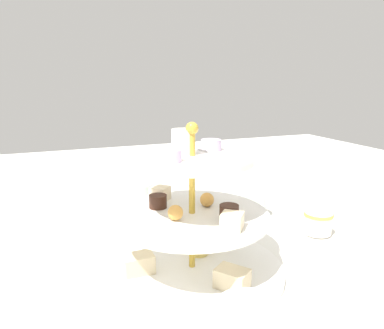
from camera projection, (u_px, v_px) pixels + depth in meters
The scene contains 5 objects.
ground_plane at pixel (192, 271), 0.62m from camera, with size 2.40×2.40×0.00m, color silver.
tiered_serving_stand at pixel (192, 228), 0.60m from camera, with size 0.30×0.30×0.25m.
water_glass_short_left at pixel (252, 204), 0.85m from camera, with size 0.06×0.06×0.07m, color silver.
teacup_with_saucer at pixel (318, 224), 0.75m from camera, with size 0.09×0.09×0.05m.
water_glass_mid_back at pixel (140, 203), 0.83m from camera, with size 0.06×0.06×0.09m, color silver.
Camera 1 is at (-0.52, 0.21, 0.32)m, focal length 34.35 mm.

